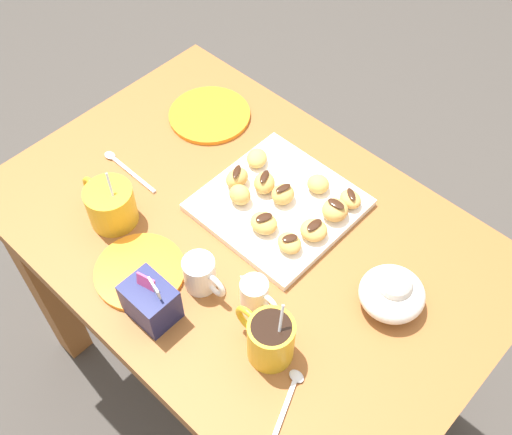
% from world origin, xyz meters
% --- Properties ---
extents(ground_plane, '(8.00, 8.00, 0.00)m').
position_xyz_m(ground_plane, '(0.00, 0.00, 0.00)').
color(ground_plane, '#423D38').
extents(dining_table, '(1.02, 0.69, 0.71)m').
position_xyz_m(dining_table, '(0.00, 0.00, 0.57)').
color(dining_table, '#935628').
rests_on(dining_table, ground_plane).
extents(pastry_plate_square, '(0.28, 0.28, 0.02)m').
position_xyz_m(pastry_plate_square, '(-0.01, -0.09, 0.72)').
color(pastry_plate_square, white).
rests_on(pastry_plate_square, dining_table).
extents(coffee_mug_mustard_left, '(0.12, 0.08, 0.14)m').
position_xyz_m(coffee_mug_mustard_left, '(-0.21, 0.16, 0.76)').
color(coffee_mug_mustard_left, gold).
rests_on(coffee_mug_mustard_left, dining_table).
extents(coffee_mug_mustard_right, '(0.13, 0.10, 0.13)m').
position_xyz_m(coffee_mug_mustard_right, '(0.21, 0.16, 0.76)').
color(coffee_mug_mustard_right, gold).
rests_on(coffee_mug_mustard_right, dining_table).
extents(cream_pitcher_white, '(0.10, 0.06, 0.07)m').
position_xyz_m(cream_pitcher_white, '(-0.03, 0.15, 0.75)').
color(cream_pitcher_white, white).
rests_on(cream_pitcher_white, dining_table).
extents(sugar_caddy, '(0.09, 0.07, 0.11)m').
position_xyz_m(sugar_caddy, '(-0.01, 0.25, 0.75)').
color(sugar_caddy, '#191E51').
rests_on(sugar_caddy, dining_table).
extents(ice_cream_bowl, '(0.12, 0.12, 0.09)m').
position_xyz_m(ice_cream_bowl, '(-0.30, -0.06, 0.75)').
color(ice_cream_bowl, white).
rests_on(ice_cream_bowl, dining_table).
extents(chocolate_sauce_pitcher, '(0.09, 0.05, 0.06)m').
position_xyz_m(chocolate_sauce_pitcher, '(-0.12, 0.10, 0.74)').
color(chocolate_sauce_pitcher, white).
rests_on(chocolate_sauce_pitcher, dining_table).
extents(saucer_orange_left, '(0.17, 0.17, 0.01)m').
position_xyz_m(saucer_orange_left, '(0.08, 0.21, 0.72)').
color(saucer_orange_left, orange).
rests_on(saucer_orange_left, dining_table).
extents(saucer_orange_right, '(0.19, 0.19, 0.01)m').
position_xyz_m(saucer_orange_right, '(0.29, -0.18, 0.72)').
color(saucer_orange_right, orange).
rests_on(saucer_orange_right, dining_table).
extents(loose_spoon_near_saucer, '(0.16, 0.02, 0.01)m').
position_xyz_m(loose_spoon_near_saucer, '(0.31, 0.06, 0.72)').
color(loose_spoon_near_saucer, silver).
rests_on(loose_spoon_near_saucer, dining_table).
extents(loose_spoon_by_plate, '(0.07, 0.15, 0.01)m').
position_xyz_m(loose_spoon_by_plate, '(-0.29, 0.21, 0.72)').
color(loose_spoon_by_plate, silver).
rests_on(loose_spoon_by_plate, dining_table).
extents(beignet_0, '(0.07, 0.07, 0.04)m').
position_xyz_m(beignet_0, '(-0.11, -0.14, 0.75)').
color(beignet_0, '#DBA351').
rests_on(beignet_0, pastry_plate_square).
extents(chocolate_drizzle_0, '(0.04, 0.02, 0.00)m').
position_xyz_m(chocolate_drizzle_0, '(-0.11, -0.14, 0.77)').
color(chocolate_drizzle_0, '#381E11').
rests_on(chocolate_drizzle_0, beignet_0).
extents(beignet_1, '(0.05, 0.05, 0.04)m').
position_xyz_m(beignet_1, '(0.05, -0.04, 0.75)').
color(beignet_1, '#DBA351').
rests_on(beignet_1, pastry_plate_square).
extents(beignet_2, '(0.06, 0.05, 0.03)m').
position_xyz_m(beignet_2, '(-0.10, -0.02, 0.74)').
color(beignet_2, '#DBA351').
rests_on(beignet_2, pastry_plate_square).
extents(chocolate_drizzle_2, '(0.03, 0.03, 0.00)m').
position_xyz_m(chocolate_drizzle_2, '(-0.10, -0.02, 0.76)').
color(chocolate_drizzle_2, '#381E11').
rests_on(chocolate_drizzle_2, beignet_2).
extents(beignet_3, '(0.05, 0.05, 0.03)m').
position_xyz_m(beignet_3, '(-0.04, -0.17, 0.75)').
color(beignet_3, '#DBA351').
rests_on(beignet_3, pastry_plate_square).
extents(beignet_4, '(0.05, 0.06, 0.04)m').
position_xyz_m(beignet_4, '(-0.01, -0.10, 0.75)').
color(beignet_4, '#DBA351').
rests_on(beignet_4, pastry_plate_square).
extents(chocolate_drizzle_4, '(0.02, 0.04, 0.00)m').
position_xyz_m(chocolate_drizzle_4, '(-0.01, -0.10, 0.77)').
color(chocolate_drizzle_4, '#381E11').
rests_on(chocolate_drizzle_4, beignet_4).
extents(beignet_5, '(0.07, 0.07, 0.03)m').
position_xyz_m(beignet_5, '(0.10, -0.14, 0.74)').
color(beignet_5, '#DBA351').
rests_on(beignet_5, pastry_plate_square).
extents(beignet_6, '(0.07, 0.07, 0.04)m').
position_xyz_m(beignet_6, '(0.04, -0.10, 0.75)').
color(beignet_6, '#DBA351').
rests_on(beignet_6, pastry_plate_square).
extents(chocolate_drizzle_6, '(0.03, 0.04, 0.00)m').
position_xyz_m(chocolate_drizzle_6, '(0.04, -0.10, 0.77)').
color(chocolate_drizzle_6, '#381E11').
rests_on(chocolate_drizzle_6, beignet_6).
extents(beignet_7, '(0.06, 0.05, 0.03)m').
position_xyz_m(beignet_7, '(-0.03, -0.02, 0.75)').
color(beignet_7, '#DBA351').
rests_on(beignet_7, pastry_plate_square).
extents(chocolate_drizzle_7, '(0.03, 0.04, 0.00)m').
position_xyz_m(chocolate_drizzle_7, '(-0.03, -0.02, 0.76)').
color(chocolate_drizzle_7, '#381E11').
rests_on(chocolate_drizzle_7, beignet_7).
extents(beignet_8, '(0.04, 0.05, 0.04)m').
position_xyz_m(beignet_8, '(0.09, -0.07, 0.75)').
color(beignet_8, '#DBA351').
rests_on(beignet_8, pastry_plate_square).
extents(chocolate_drizzle_8, '(0.03, 0.04, 0.00)m').
position_xyz_m(chocolate_drizzle_8, '(0.09, -0.07, 0.77)').
color(chocolate_drizzle_8, '#381E11').
rests_on(chocolate_drizzle_8, beignet_8).
extents(beignet_9, '(0.06, 0.06, 0.03)m').
position_xyz_m(beignet_9, '(-0.11, -0.07, 0.74)').
color(beignet_9, '#DBA351').
rests_on(beignet_9, pastry_plate_square).
extents(chocolate_drizzle_9, '(0.02, 0.04, 0.00)m').
position_xyz_m(chocolate_drizzle_9, '(-0.11, -0.07, 0.76)').
color(chocolate_drizzle_9, '#381E11').
rests_on(chocolate_drizzle_9, beignet_9).
extents(beignet_10, '(0.06, 0.05, 0.03)m').
position_xyz_m(beignet_10, '(-0.11, -0.19, 0.74)').
color(beignet_10, '#DBA351').
rests_on(beignet_10, pastry_plate_square).
extents(chocolate_drizzle_10, '(0.04, 0.03, 0.00)m').
position_xyz_m(chocolate_drizzle_10, '(-0.11, -0.19, 0.76)').
color(chocolate_drizzle_10, '#381E11').
rests_on(chocolate_drizzle_10, beignet_10).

